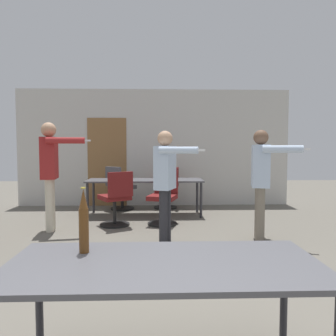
{
  "coord_description": "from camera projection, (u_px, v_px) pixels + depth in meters",
  "views": [
    {
      "loc": [
        0.05,
        -1.44,
        1.36
      ],
      "look_at": [
        0.2,
        2.76,
        1.1
      ],
      "focal_mm": 35.0,
      "sensor_mm": 36.0,
      "label": 1
    }
  ],
  "objects": [
    {
      "name": "back_wall",
      "position": [
        153.0,
        148.0,
        7.71
      ],
      "size": [
        6.35,
        0.12,
        2.72
      ],
      "color": "beige",
      "rests_on": "ground_plane"
    },
    {
      "name": "person_far_watching",
      "position": [
        261.0,
        174.0,
        4.82
      ],
      "size": [
        0.72,
        0.75,
        1.62
      ],
      "rotation": [
        0.0,
        0.0,
        -1.81
      ],
      "color": "slate",
      "rests_on": "ground_plane"
    },
    {
      "name": "conference_table_far",
      "position": [
        145.0,
        182.0,
        6.58
      ],
      "size": [
        2.31,
        0.72,
        0.72
      ],
      "color": "#4C4C51",
      "rests_on": "ground_plane"
    },
    {
      "name": "drink_cup",
      "position": [
        112.0,
        177.0,
        6.7
      ],
      "size": [
        0.09,
        0.09,
        0.09
      ],
      "color": "#E05123",
      "rests_on": "conference_table_far"
    },
    {
      "name": "office_chair_far_right",
      "position": [
        116.0,
        200.0,
        5.65
      ],
      "size": [
        0.65,
        0.68,
        0.96
      ],
      "rotation": [
        0.0,
        0.0,
        0.53
      ],
      "color": "black",
      "rests_on": "ground_plane"
    },
    {
      "name": "person_near_casual",
      "position": [
        50.0,
        165.0,
        5.31
      ],
      "size": [
        0.84,
        0.59,
        1.77
      ],
      "rotation": [
        0.0,
        0.0,
        -1.43
      ],
      "color": "beige",
      "rests_on": "ground_plane"
    },
    {
      "name": "office_chair_mid_tucked",
      "position": [
        163.0,
        199.0,
        5.86
      ],
      "size": [
        0.58,
        0.63,
        0.94
      ],
      "rotation": [
        0.0,
        0.0,
        2.84
      ],
      "color": "black",
      "rests_on": "ground_plane"
    },
    {
      "name": "person_right_polo",
      "position": [
        166.0,
        175.0,
        4.62
      ],
      "size": [
        0.67,
        0.72,
        1.6
      ],
      "rotation": [
        0.0,
        0.0,
        -1.92
      ],
      "color": "#28282D",
      "rests_on": "ground_plane"
    },
    {
      "name": "office_chair_near_pushed",
      "position": [
        169.0,
        189.0,
        7.36
      ],
      "size": [
        0.57,
        0.52,
        0.92
      ],
      "rotation": [
        0.0,
        0.0,
        1.46
      ],
      "color": "black",
      "rests_on": "ground_plane"
    },
    {
      "name": "conference_table_near",
      "position": [
        164.0,
        273.0,
        1.84
      ],
      "size": [
        1.77,
        0.79,
        0.72
      ],
      "color": "#4C4C51",
      "rests_on": "ground_plane"
    },
    {
      "name": "beer_bottle",
      "position": [
        84.0,
        222.0,
        1.99
      ],
      "size": [
        0.06,
        0.06,
        0.4
      ],
      "color": "#563314",
      "rests_on": "conference_table_near"
    },
    {
      "name": "office_chair_far_left",
      "position": [
        120.0,
        189.0,
        7.17
      ],
      "size": [
        0.68,
        0.69,
        0.95
      ],
      "rotation": [
        0.0,
        0.0,
        5.58
      ],
      "color": "black",
      "rests_on": "ground_plane"
    }
  ]
}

